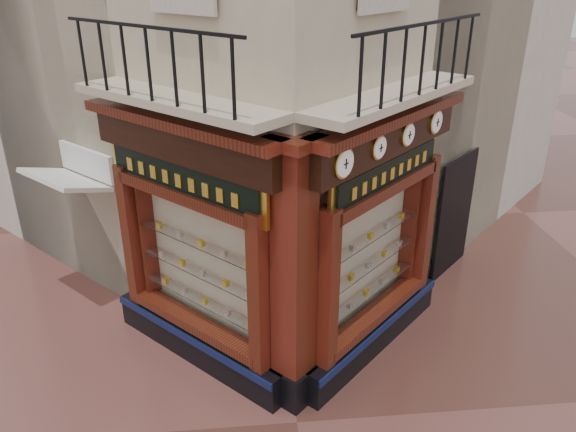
{
  "coord_description": "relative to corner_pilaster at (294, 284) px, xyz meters",
  "views": [
    {
      "loc": [
        -0.69,
        -5.87,
        5.87
      ],
      "look_at": [
        0.07,
        2.0,
        2.25
      ],
      "focal_mm": 35.0,
      "sensor_mm": 36.0,
      "label": 1
    }
  ],
  "objects": [
    {
      "name": "ground",
      "position": [
        0.0,
        -0.5,
        -1.95
      ],
      "size": [
        80.0,
        80.0,
        0.0
      ],
      "primitive_type": "plane",
      "color": "#492822",
      "rests_on": "ground"
    },
    {
      "name": "shopfront_left",
      "position": [
        -1.41,
        1.07,
        0.03
      ],
      "size": [
        2.86,
        2.86,
        3.98
      ],
      "rotation": [
        0.0,
        0.0,
        2.36
      ],
      "color": "black",
      "rests_on": "ground"
    },
    {
      "name": "shopfront_right",
      "position": [
        1.41,
        1.07,
        0.03
      ],
      "size": [
        2.86,
        2.86,
        3.98
      ],
      "rotation": [
        0.0,
        0.0,
        0.79
      ],
      "color": "black",
      "rests_on": "ground"
    },
    {
      "name": "corner_pilaster",
      "position": [
        0.0,
        0.0,
        0.0
      ],
      "size": [
        0.85,
        0.85,
        3.98
      ],
      "rotation": [
        0.0,
        0.0,
        0.79
      ],
      "color": "black",
      "rests_on": "ground"
    },
    {
      "name": "balcony",
      "position": [
        0.0,
        0.99,
        2.27
      ],
      "size": [
        5.94,
        2.97,
        1.03
      ],
      "color": "#BDB293",
      "rests_on": "ground"
    },
    {
      "name": "clock_a",
      "position": [
        0.6,
        -0.0,
        1.67
      ],
      "size": [
        0.31,
        0.31,
        0.39
      ],
      "rotation": [
        0.0,
        0.0,
        0.79
      ],
      "color": "gold",
      "rests_on": "ground"
    },
    {
      "name": "clock_b",
      "position": [
        1.18,
        0.58,
        1.67
      ],
      "size": [
        0.27,
        0.27,
        0.33
      ],
      "rotation": [
        0.0,
        0.0,
        0.79
      ],
      "color": "gold",
      "rests_on": "ground"
    },
    {
      "name": "clock_c",
      "position": [
        1.73,
        1.13,
        1.67
      ],
      "size": [
        0.28,
        0.28,
        0.34
      ],
      "rotation": [
        0.0,
        0.0,
        0.79
      ],
      "color": "gold",
      "rests_on": "ground"
    },
    {
      "name": "clock_d",
      "position": [
        2.35,
        1.75,
        1.67
      ],
      "size": [
        0.3,
        0.3,
        0.38
      ],
      "rotation": [
        0.0,
        0.0,
        0.79
      ],
      "color": "gold",
      "rests_on": "ground"
    },
    {
      "name": "awning",
      "position": [
        -3.64,
        2.93,
        -1.95
      ],
      "size": [
        1.72,
        1.72,
        0.34
      ],
      "primitive_type": null,
      "rotation": [
        0.29,
        0.0,
        2.36
      ],
      "color": "silver",
      "rests_on": "ground"
    },
    {
      "name": "signboard_left",
      "position": [
        -1.46,
        1.01,
        1.15
      ],
      "size": [
        2.28,
        2.28,
        0.61
      ],
      "rotation": [
        0.0,
        0.0,
        2.36
      ],
      "color": "yellow",
      "rests_on": "ground"
    },
    {
      "name": "signboard_right",
      "position": [
        1.46,
        1.01,
        1.15
      ],
      "size": [
        2.05,
        2.05,
        0.55
      ],
      "rotation": [
        0.0,
        0.0,
        0.79
      ],
      "color": "yellow",
      "rests_on": "ground"
    }
  ]
}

